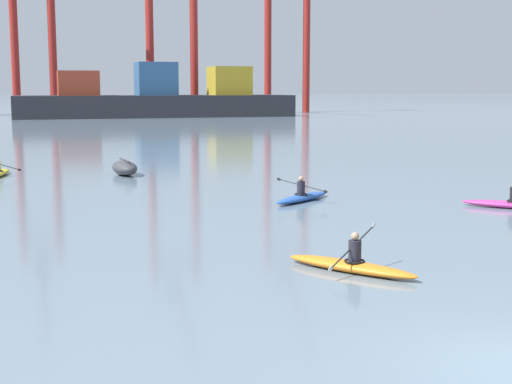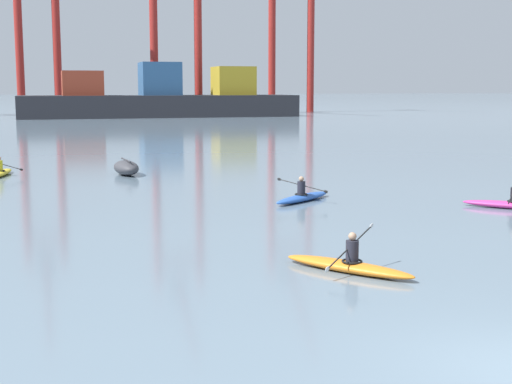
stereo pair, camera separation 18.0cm
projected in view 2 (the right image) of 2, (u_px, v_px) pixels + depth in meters
name	position (u px, v px, depth m)	size (l,w,h in m)	color
container_barge	(161.00, 99.00, 104.10)	(38.68, 8.27, 7.62)	#28282D
gantry_crane_west_mid	(37.00, 6.00, 110.11)	(6.67, 17.76, 33.17)	maroon
capsized_dinghy	(126.00, 168.00, 36.12)	(1.39, 2.71, 0.76)	#38383D
kayak_orange	(349.00, 265.00, 17.22)	(2.50, 3.09, 1.03)	orange
kayak_blue	(302.00, 197.00, 27.85)	(3.05, 2.56, 0.95)	#2856B2
kayak_magenta	(512.00, 204.00, 26.16)	(2.89, 2.76, 0.95)	#C13384
kayak_yellow	(0.00, 172.00, 35.68)	(2.18, 3.45, 0.99)	yellow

